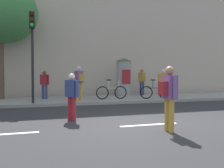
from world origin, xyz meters
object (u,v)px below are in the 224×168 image
at_px(traffic_light, 32,42).
at_px(bicycle_upright, 156,92).
at_px(pedestrian_in_red_top, 142,79).
at_px(pedestrian_with_backpack, 163,81).
at_px(pedestrian_tallest, 79,80).
at_px(pedestrian_with_bag, 72,93).
at_px(street_tree, 0,12).
at_px(pedestrian_in_light_jacket, 45,82).
at_px(pedestrian_near_pole, 169,93).
at_px(poster_column, 124,77).
at_px(bicycle_leaning, 112,92).

xyz_separation_m(traffic_light, bicycle_upright, (6.52, 0.36, -2.46)).
height_order(traffic_light, pedestrian_in_red_top, traffic_light).
bearing_deg(pedestrian_with_backpack, pedestrian_tallest, -172.89).
relative_size(pedestrian_with_bag, pedestrian_in_red_top, 0.86).
height_order(street_tree, pedestrian_in_light_jacket, street_tree).
distance_m(street_tree, pedestrian_tallest, 5.91).
height_order(traffic_light, bicycle_upright, traffic_light).
relative_size(pedestrian_near_pole, pedestrian_tallest, 0.94).
height_order(pedestrian_near_pole, pedestrian_tallest, pedestrian_tallest).
bearing_deg(poster_column, pedestrian_with_bag, -121.82).
distance_m(street_tree, pedestrian_with_bag, 8.46).
bearing_deg(pedestrian_in_light_jacket, bicycle_leaning, -18.81).
xyz_separation_m(street_tree, pedestrian_in_light_jacket, (2.34, -0.70, -3.88)).
distance_m(pedestrian_with_bag, pedestrian_in_light_jacket, 6.06).
bearing_deg(pedestrian_in_red_top, pedestrian_tallest, -152.26).
height_order(pedestrian_with_backpack, bicycle_leaning, pedestrian_with_backpack).
xyz_separation_m(street_tree, pedestrian_tallest, (4.07, -2.11, -3.73)).
relative_size(traffic_light, street_tree, 0.64).
distance_m(street_tree, pedestrian_near_pole, 11.16).
xyz_separation_m(poster_column, pedestrian_near_pole, (-1.92, -8.90, -0.38)).
relative_size(pedestrian_with_backpack, bicycle_leaning, 0.95).
xyz_separation_m(pedestrian_in_light_jacket, bicycle_upright, (5.98, -1.75, -0.54)).
relative_size(pedestrian_with_backpack, pedestrian_in_light_jacket, 1.07).
xyz_separation_m(traffic_light, pedestrian_near_pole, (3.55, -6.15, -1.99)).
distance_m(poster_column, bicycle_leaning, 2.45).
distance_m(pedestrian_near_pole, pedestrian_in_red_top, 9.87).
bearing_deg(pedestrian_with_bag, street_tree, 115.08).
bearing_deg(pedestrian_in_light_jacket, street_tree, 163.33).
bearing_deg(street_tree, pedestrian_with_backpack, -8.89).
height_order(street_tree, bicycle_upright, street_tree).
distance_m(pedestrian_tallest, pedestrian_in_light_jacket, 2.24).
distance_m(pedestrian_with_bag, pedestrian_with_backpack, 8.12).
height_order(pedestrian_in_light_jacket, bicycle_upright, pedestrian_in_light_jacket).
distance_m(pedestrian_with_bag, bicycle_leaning, 5.55).
relative_size(traffic_light, poster_column, 1.74).
bearing_deg(traffic_light, pedestrian_tallest, 16.95).
bearing_deg(bicycle_upright, traffic_light, -176.85).
bearing_deg(pedestrian_near_pole, bicycle_leaning, 85.54).
relative_size(pedestrian_with_bag, bicycle_upright, 0.88).
bearing_deg(poster_column, pedestrian_in_red_top, 14.88).
height_order(street_tree, pedestrian_with_bag, street_tree).
distance_m(pedestrian_with_backpack, bicycle_upright, 1.54).
distance_m(pedestrian_near_pole, pedestrian_with_bag, 3.15).
xyz_separation_m(street_tree, pedestrian_near_pole, (5.35, -8.96, -3.96)).
bearing_deg(traffic_light, pedestrian_with_bag, -71.03).
bearing_deg(bicycle_leaning, pedestrian_with_backpack, 7.55).
distance_m(poster_column, pedestrian_in_red_top, 1.51).
distance_m(pedestrian_with_backpack, pedestrian_in_light_jacket, 7.03).
xyz_separation_m(pedestrian_near_pole, pedestrian_in_red_top, (3.36, 9.28, 0.19)).
bearing_deg(pedestrian_with_bag, pedestrian_with_backpack, 40.31).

